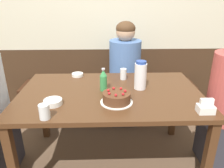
{
  "coord_description": "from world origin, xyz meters",
  "views": [
    {
      "loc": [
        -0.04,
        -1.65,
        1.47
      ],
      "look_at": [
        0.02,
        0.05,
        0.77
      ],
      "focal_mm": 35.0,
      "sensor_mm": 36.0,
      "label": 1
    }
  ],
  "objects": [
    {
      "name": "water_pitcher",
      "position": [
        0.26,
        0.07,
        0.84
      ],
      "size": [
        0.1,
        0.1,
        0.24
      ],
      "color": "white",
      "rests_on": "dining_table"
    },
    {
      "name": "dining_table",
      "position": [
        0.0,
        0.0,
        0.64
      ],
      "size": [
        1.51,
        0.93,
        0.72
      ],
      "color": "#4C2D19",
      "rests_on": "ground_plane"
    },
    {
      "name": "bowl_rice_small",
      "position": [
        -0.42,
        -0.21,
        0.74
      ],
      "size": [
        0.14,
        0.14,
        0.04
      ],
      "color": "white",
      "rests_on": "dining_table"
    },
    {
      "name": "glass_tumbler_short",
      "position": [
        0.13,
        0.29,
        0.77
      ],
      "size": [
        0.06,
        0.06,
        0.1
      ],
      "color": "silver",
      "rests_on": "dining_table"
    },
    {
      "name": "bench_seat",
      "position": [
        0.0,
        0.83,
        0.23
      ],
      "size": [
        2.1,
        0.38,
        0.45
      ],
      "color": "#381E11",
      "rests_on": "ground_plane"
    },
    {
      "name": "person_grey_tee",
      "position": [
        0.19,
        0.73,
        0.6
      ],
      "size": [
        0.35,
        0.35,
        1.21
      ],
      "rotation": [
        0.0,
        0.0,
        -1.57
      ],
      "color": "#33333D",
      "rests_on": "ground_plane"
    },
    {
      "name": "napkin_holder",
      "position": [
        0.64,
        -0.36,
        0.76
      ],
      "size": [
        0.11,
        0.08,
        0.11
      ],
      "color": "white",
      "rests_on": "dining_table"
    },
    {
      "name": "back_wall",
      "position": [
        0.0,
        1.05,
        1.25
      ],
      "size": [
        4.8,
        0.04,
        2.5
      ],
      "color": "#3D2819",
      "rests_on": "ground_plane"
    },
    {
      "name": "soju_bottle",
      "position": [
        -0.05,
        0.03,
        0.81
      ],
      "size": [
        0.06,
        0.06,
        0.2
      ],
      "color": "#388E4C",
      "rests_on": "dining_table"
    },
    {
      "name": "birthday_cake",
      "position": [
        0.04,
        -0.19,
        0.76
      ],
      "size": [
        0.24,
        0.24,
        0.1
      ],
      "color": "white",
      "rests_on": "dining_table"
    },
    {
      "name": "glass_water_tall",
      "position": [
        -0.43,
        -0.41,
        0.77
      ],
      "size": [
        0.07,
        0.07,
        0.1
      ],
      "color": "silver",
      "rests_on": "dining_table"
    },
    {
      "name": "bowl_soup_white",
      "position": [
        -0.31,
        0.39,
        0.74
      ],
      "size": [
        0.11,
        0.11,
        0.03
      ],
      "color": "white",
      "rests_on": "dining_table"
    },
    {
      "name": "ground_plane",
      "position": [
        0.0,
        0.0,
        0.0
      ],
      "size": [
        12.0,
        12.0,
        0.0
      ],
      "primitive_type": "plane",
      "color": "brown"
    }
  ]
}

